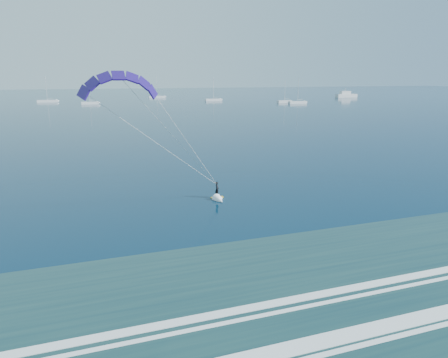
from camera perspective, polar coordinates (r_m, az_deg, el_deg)
kitesurfer_rig at (r=38.44m, az=-7.07°, el=5.83°), size 15.68×9.01×14.73m
motor_yacht at (r=273.01m, az=17.04°, el=11.41°), size 14.25×3.80×5.99m
sailboat_2 at (r=231.01m, az=-23.90°, el=10.16°), size 10.06×2.40×13.38m
sailboat_3 at (r=206.93m, az=-18.59°, el=10.27°), size 8.07×2.40×11.28m
sailboat_4 at (r=258.49m, az=-9.55°, el=11.51°), size 10.22×2.40×13.69m
sailboat_5 at (r=223.53m, az=-1.52°, el=11.26°), size 9.25×2.40×12.55m
sailboat_6 at (r=205.12m, az=10.47°, el=10.74°), size 9.41×2.40×12.65m
sailboat_7 at (r=210.23m, az=8.63°, el=10.90°), size 7.58×2.40×11.53m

